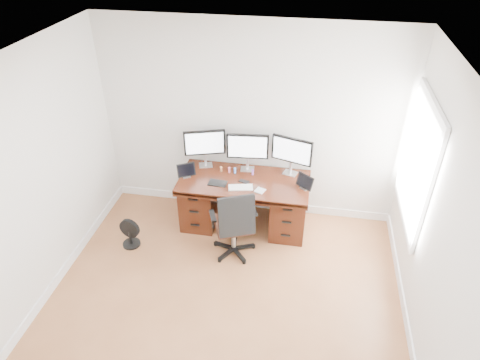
% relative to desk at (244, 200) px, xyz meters
% --- Properties ---
extents(ground, '(4.50, 4.50, 0.00)m').
position_rel_desk_xyz_m(ground, '(0.00, -1.83, -0.40)').
color(ground, '#915C38').
rests_on(ground, ground).
extents(back_wall, '(4.00, 0.10, 2.70)m').
position_rel_desk_xyz_m(back_wall, '(0.00, 0.42, 0.95)').
color(back_wall, silver).
rests_on(back_wall, ground).
extents(right_wall, '(0.10, 4.50, 2.70)m').
position_rel_desk_xyz_m(right_wall, '(2.00, -1.72, 0.95)').
color(right_wall, silver).
rests_on(right_wall, ground).
extents(desk, '(1.70, 0.80, 0.75)m').
position_rel_desk_xyz_m(desk, '(0.00, 0.00, 0.00)').
color(desk, '#3D180C').
rests_on(desk, ground).
extents(office_chair, '(0.69, 0.69, 0.99)m').
position_rel_desk_xyz_m(office_chair, '(-0.02, -0.62, -0.08)').
color(office_chair, black).
rests_on(office_chair, ground).
extents(floor_fan, '(0.28, 0.23, 0.40)m').
position_rel_desk_xyz_m(floor_fan, '(-1.39, -0.69, -0.21)').
color(floor_fan, black).
rests_on(floor_fan, ground).
extents(monitor_left, '(0.54, 0.20, 0.53)m').
position_rel_desk_xyz_m(monitor_left, '(-0.58, 0.24, 0.68)').
color(monitor_left, silver).
rests_on(monitor_left, desk).
extents(monitor_center, '(0.55, 0.16, 0.53)m').
position_rel_desk_xyz_m(monitor_center, '(0.00, 0.24, 0.68)').
color(monitor_center, silver).
rests_on(monitor_center, desk).
extents(monitor_right, '(0.54, 0.20, 0.53)m').
position_rel_desk_xyz_m(monitor_right, '(0.58, 0.24, 0.68)').
color(monitor_right, silver).
rests_on(monitor_right, desk).
extents(tablet_left, '(0.24, 0.18, 0.19)m').
position_rel_desk_xyz_m(tablet_left, '(-0.76, -0.08, 0.43)').
color(tablet_left, silver).
rests_on(tablet_left, desk).
extents(tablet_right, '(0.23, 0.20, 0.19)m').
position_rel_desk_xyz_m(tablet_right, '(0.78, -0.08, 0.43)').
color(tablet_right, silver).
rests_on(tablet_right, desk).
extents(keyboard, '(0.33, 0.19, 0.01)m').
position_rel_desk_xyz_m(keyboard, '(-0.01, -0.21, 0.36)').
color(keyboard, white).
rests_on(keyboard, desk).
extents(trackpad, '(0.15, 0.15, 0.01)m').
position_rel_desk_xyz_m(trackpad, '(0.24, -0.23, 0.35)').
color(trackpad, silver).
rests_on(trackpad, desk).
extents(drawing_tablet, '(0.25, 0.17, 0.01)m').
position_rel_desk_xyz_m(drawing_tablet, '(-0.32, -0.16, 0.35)').
color(drawing_tablet, black).
rests_on(drawing_tablet, desk).
extents(phone, '(0.15, 0.10, 0.01)m').
position_rel_desk_xyz_m(phone, '(0.01, -0.07, 0.35)').
color(phone, black).
rests_on(phone, desk).
extents(figurine_brown, '(0.03, 0.03, 0.09)m').
position_rel_desk_xyz_m(figurine_brown, '(-0.34, 0.12, 0.40)').
color(figurine_brown, brown).
rests_on(figurine_brown, desk).
extents(figurine_pink, '(0.03, 0.03, 0.09)m').
position_rel_desk_xyz_m(figurine_pink, '(-0.23, 0.12, 0.40)').
color(figurine_pink, pink).
rests_on(figurine_pink, desk).
extents(figurine_blue, '(0.03, 0.03, 0.09)m').
position_rel_desk_xyz_m(figurine_blue, '(-0.15, 0.12, 0.40)').
color(figurine_blue, '#498BE6').
rests_on(figurine_blue, desk).
extents(figurine_purple, '(0.03, 0.03, 0.09)m').
position_rel_desk_xyz_m(figurine_purple, '(0.09, 0.12, 0.40)').
color(figurine_purple, '#AB5FE0').
rests_on(figurine_purple, desk).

